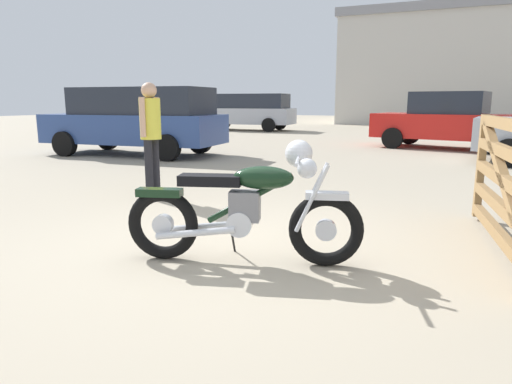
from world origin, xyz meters
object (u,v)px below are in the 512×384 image
at_px(vintage_motorcycle, 249,207).
at_px(bystander, 151,128).
at_px(silver_sedan_mid, 247,111).
at_px(red_hatchback_near, 448,120).
at_px(blue_hatchback_right, 137,119).

xyz_separation_m(vintage_motorcycle, bystander, (-2.58, 1.74, 0.53)).
xyz_separation_m(vintage_motorcycle, silver_sedan_mid, (-9.09, 16.26, 0.45)).
bearing_deg(red_hatchback_near, silver_sedan_mid, -20.50).
relative_size(vintage_motorcycle, bystander, 1.19).
relative_size(vintage_motorcycle, red_hatchback_near, 0.45).
distance_m(vintage_motorcycle, red_hatchback_near, 11.39).
bearing_deg(blue_hatchback_right, red_hatchback_near, -150.41).
height_order(bystander, red_hatchback_near, red_hatchback_near).
bearing_deg(silver_sedan_mid, bystander, 106.06).
bearing_deg(bystander, red_hatchback_near, 64.32).
bearing_deg(silver_sedan_mid, blue_hatchback_right, 95.50).
distance_m(red_hatchback_near, silver_sedan_mid, 10.72).
xyz_separation_m(red_hatchback_near, blue_hatchback_right, (-7.02, -5.58, 0.10)).
bearing_deg(red_hatchback_near, vintage_motorcycle, 94.31).
bearing_deg(vintage_motorcycle, red_hatchback_near, 66.77).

